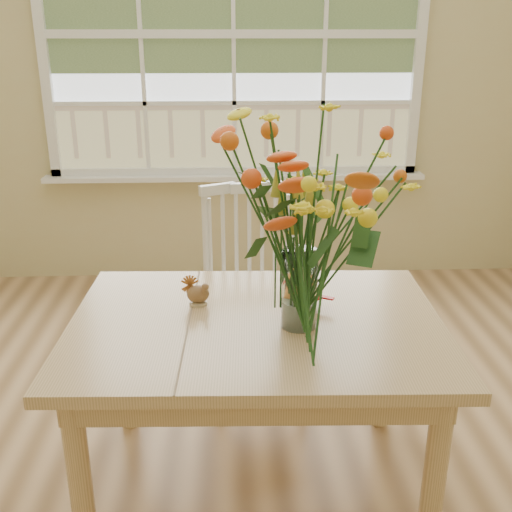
{
  "coord_description": "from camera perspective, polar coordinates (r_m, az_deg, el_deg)",
  "views": [
    {
      "loc": [
        -0.04,
        -1.58,
        1.55
      ],
      "look_at": [
        0.04,
        0.22,
        0.88
      ],
      "focal_mm": 42.0,
      "sensor_mm": 36.0,
      "label": 1
    }
  ],
  "objects": [
    {
      "name": "wall_back",
      "position": [
        3.84,
        -2.12,
        17.4
      ],
      "size": [
        4.0,
        0.02,
        2.7
      ],
      "primitive_type": "cube",
      "color": "#D0BD85",
      "rests_on": "floor"
    },
    {
      "name": "window",
      "position": [
        3.8,
        -2.15,
        20.1
      ],
      "size": [
        2.42,
        0.12,
        1.74
      ],
      "color": "silver",
      "rests_on": "wall_back"
    },
    {
      "name": "dining_table",
      "position": [
        2.03,
        0.03,
        -8.44
      ],
      "size": [
        1.26,
        0.92,
        0.66
      ],
      "rotation": [
        0.0,
        0.0,
        -0.03
      ],
      "color": "tan",
      "rests_on": "floor"
    },
    {
      "name": "windsor_chair",
      "position": [
        2.64,
        -0.27,
        -2.56
      ],
      "size": [
        0.48,
        0.47,
        0.93
      ],
      "rotation": [
        0.0,
        0.0,
        0.14
      ],
      "color": "white",
      "rests_on": "floor"
    },
    {
      "name": "flower_vase",
      "position": [
        1.82,
        4.35,
        4.28
      ],
      "size": [
        0.54,
        0.54,
        0.64
      ],
      "color": "white",
      "rests_on": "dining_table"
    },
    {
      "name": "pumpkin",
      "position": [
        2.04,
        3.96,
        -4.16
      ],
      "size": [
        0.11,
        0.11,
        0.09
      ],
      "primitive_type": "ellipsoid",
      "color": "#DE511A",
      "rests_on": "dining_table"
    },
    {
      "name": "turkey_figurine",
      "position": [
        2.1,
        -5.55,
        -3.62
      ],
      "size": [
        0.08,
        0.06,
        0.1
      ],
      "rotation": [
        0.0,
        0.0,
        0.01
      ],
      "color": "#CCB78C",
      "rests_on": "dining_table"
    },
    {
      "name": "dark_gourd",
      "position": [
        2.09,
        4.86,
        -3.69
      ],
      "size": [
        0.13,
        0.09,
        0.08
      ],
      "color": "#38160F",
      "rests_on": "dining_table"
    }
  ]
}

